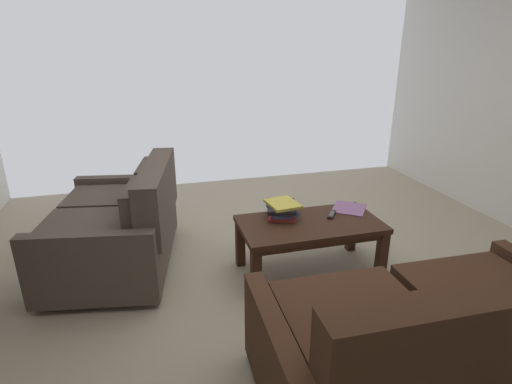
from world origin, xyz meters
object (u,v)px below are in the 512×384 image
at_px(sofa_main, 435,342).
at_px(loveseat_near, 120,226).
at_px(coffee_table, 310,230).
at_px(loose_magazine, 349,208).
at_px(tv_remote, 332,214).
at_px(book_stack, 282,209).

distance_m(sofa_main, loveseat_near, 2.38).
xyz_separation_m(coffee_table, loose_magazine, (-0.42, -0.16, 0.07)).
bearing_deg(sofa_main, coffee_table, -84.67).
height_order(sofa_main, tv_remote, sofa_main).
relative_size(loveseat_near, book_stack, 4.15).
height_order(tv_remote, loose_magazine, tv_remote).
bearing_deg(sofa_main, tv_remote, -93.75).
height_order(sofa_main, loveseat_near, loveseat_near).
distance_m(loveseat_near, tv_remote, 1.70).
bearing_deg(loose_magazine, loveseat_near, -153.35).
bearing_deg(loveseat_near, book_stack, 164.91).
height_order(coffee_table, book_stack, book_stack).
relative_size(coffee_table, book_stack, 3.17).
xyz_separation_m(tv_remote, loose_magazine, (-0.20, -0.09, -0.01)).
xyz_separation_m(book_stack, loose_magazine, (-0.60, -0.01, -0.06)).
relative_size(loveseat_near, loose_magazine, 5.18).
bearing_deg(book_stack, loose_magazine, -179.34).
distance_m(loveseat_near, coffee_table, 1.51).
bearing_deg(coffee_table, loveseat_near, -19.00).
relative_size(sofa_main, loveseat_near, 1.20).
distance_m(coffee_table, tv_remote, 0.24).
relative_size(book_stack, tv_remote, 2.21).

